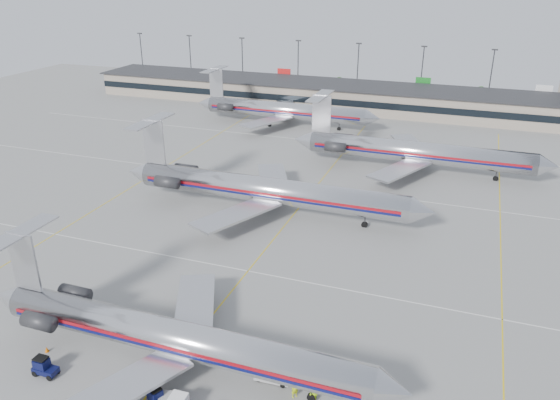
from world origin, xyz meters
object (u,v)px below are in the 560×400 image
at_px(jet_foreground, 171,336).
at_px(jet_second_row, 263,189).
at_px(tug_center, 157,397).
at_px(belt_loader, 273,377).

xyz_separation_m(jet_foreground, jet_second_row, (-4.85, 35.93, 0.49)).
bearing_deg(jet_second_row, tug_center, -81.32).
height_order(jet_foreground, jet_second_row, jet_second_row).
bearing_deg(tug_center, jet_second_row, 122.64).
height_order(jet_foreground, belt_loader, jet_foreground).
bearing_deg(belt_loader, jet_second_row, 109.67).
xyz_separation_m(jet_foreground, belt_loader, (9.91, 1.08, -2.76)).
distance_m(jet_second_row, belt_loader, 37.98).
xyz_separation_m(jet_second_row, tug_center, (6.26, -40.99, -3.00)).
bearing_deg(jet_second_row, jet_foreground, -82.31).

